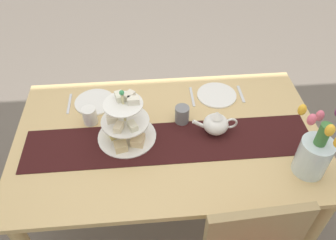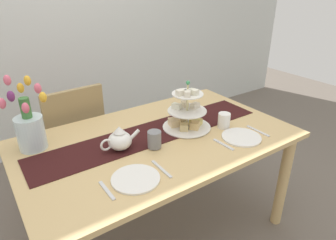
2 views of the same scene
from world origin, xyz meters
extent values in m
plane|color=#6B6056|center=(0.00, 0.00, 0.00)|extent=(8.00, 8.00, 0.00)
cube|color=silver|center=(0.00, 1.58, 1.30)|extent=(6.00, 0.08, 2.60)
cube|color=tan|center=(0.00, 0.00, 0.71)|extent=(1.59, 0.96, 0.03)
cylinder|color=tan|center=(0.73, -0.41, 0.35)|extent=(0.07, 0.07, 0.70)
cylinder|color=tan|center=(-0.73, 0.41, 0.35)|extent=(0.07, 0.07, 0.70)
cylinder|color=tan|center=(0.73, 0.41, 0.35)|extent=(0.07, 0.07, 0.70)
cylinder|color=#9C8254|center=(-0.14, 0.97, 0.21)|extent=(0.04, 0.04, 0.41)
cylinder|color=#9C8254|center=(-0.49, 0.95, 0.21)|extent=(0.04, 0.04, 0.41)
cylinder|color=#9C8254|center=(-0.12, 0.61, 0.21)|extent=(0.04, 0.04, 0.41)
cylinder|color=#9C8254|center=(-0.48, 0.59, 0.21)|extent=(0.04, 0.04, 0.41)
cube|color=red|center=(-0.31, 0.78, 0.43)|extent=(0.44, 0.44, 0.05)
cube|color=#9C8254|center=(-0.30, 0.59, 0.69)|extent=(0.42, 0.06, 0.45)
cube|color=black|center=(0.00, 0.06, 0.73)|extent=(1.46, 0.28, 0.00)
cylinder|color=beige|center=(0.22, 0.00, 0.87)|extent=(0.01, 0.01, 0.28)
cylinder|color=white|center=(0.22, 0.00, 0.74)|extent=(0.30, 0.30, 0.01)
cylinder|color=white|center=(0.22, 0.00, 0.85)|extent=(0.24, 0.24, 0.01)
cylinder|color=white|center=(0.22, 0.00, 0.96)|extent=(0.19, 0.19, 0.01)
cube|color=#E3D275|center=(0.28, -0.01, 0.76)|extent=(0.08, 0.09, 0.04)
cube|color=beige|center=(0.24, 0.09, 0.76)|extent=(0.07, 0.07, 0.04)
cube|color=beige|center=(0.16, 0.06, 0.76)|extent=(0.08, 0.08, 0.04)
cube|color=#D3BB7C|center=(0.17, -0.03, 0.76)|extent=(0.07, 0.07, 0.04)
cube|color=#E7C27D|center=(0.24, -0.05, 0.76)|extent=(0.08, 0.08, 0.04)
cube|color=beige|center=(0.28, 0.00, 0.86)|extent=(0.06, 0.05, 0.03)
cube|color=beige|center=(0.24, 0.06, 0.86)|extent=(0.05, 0.06, 0.03)
cube|color=silver|center=(0.18, 0.06, 0.86)|extent=(0.06, 0.07, 0.03)
cube|color=silver|center=(0.17, 0.00, 0.97)|extent=(0.06, 0.04, 0.03)
cube|color=beige|center=(0.19, -0.04, 0.97)|extent=(0.06, 0.07, 0.03)
cube|color=silver|center=(0.23, -0.04, 0.97)|extent=(0.05, 0.06, 0.03)
sphere|color=#389356|center=(0.22, 0.00, 1.02)|extent=(0.02, 0.02, 0.02)
ellipsoid|color=white|center=(-0.24, 0.00, 0.78)|extent=(0.13, 0.13, 0.10)
cone|color=white|center=(-0.24, 0.00, 0.85)|extent=(0.06, 0.06, 0.04)
cylinder|color=white|center=(-0.15, 0.00, 0.79)|extent=(0.07, 0.02, 0.06)
torus|color=white|center=(-0.32, 0.00, 0.78)|extent=(0.07, 0.01, 0.07)
cylinder|color=silver|center=(-0.63, 0.28, 0.82)|extent=(0.15, 0.15, 0.19)
cylinder|color=#3D7538|center=(-0.63, 0.28, 0.96)|extent=(0.05, 0.05, 0.12)
ellipsoid|color=#E5607A|center=(-0.55, 0.28, 1.06)|extent=(0.04, 0.04, 0.06)
ellipsoid|color=yellow|center=(-0.58, 0.37, 1.09)|extent=(0.04, 0.04, 0.06)
ellipsoid|color=yellow|center=(-0.62, 0.39, 1.04)|extent=(0.04, 0.04, 0.06)
ellipsoid|color=#E5607A|center=(-0.68, 0.35, 1.11)|extent=(0.04, 0.04, 0.06)
ellipsoid|color=#E5607A|center=(-0.73, 0.27, 1.02)|extent=(0.04, 0.04, 0.06)
ellipsoid|color=#6B2860|center=(-0.69, 0.24, 1.06)|extent=(0.04, 0.04, 0.06)
ellipsoid|color=#E5607A|center=(-0.64, 0.20, 1.00)|extent=(0.04, 0.04, 0.06)
ellipsoid|color=yellow|center=(-0.55, 0.20, 1.04)|extent=(0.04, 0.04, 0.06)
cylinder|color=white|center=(-0.31, -0.29, 0.73)|extent=(0.23, 0.23, 0.01)
cube|color=silver|center=(-0.45, -0.29, 0.73)|extent=(0.02, 0.15, 0.01)
cube|color=silver|center=(-0.16, -0.29, 0.73)|extent=(0.02, 0.17, 0.01)
cylinder|color=white|center=(0.40, -0.29, 0.73)|extent=(0.23, 0.23, 0.01)
cube|color=silver|center=(0.25, -0.29, 0.73)|extent=(0.02, 0.15, 0.01)
cube|color=silver|center=(0.54, -0.29, 0.73)|extent=(0.02, 0.17, 0.01)
cylinder|color=slate|center=(-0.08, -0.09, 0.78)|extent=(0.08, 0.08, 0.09)
cylinder|color=white|center=(0.41, -0.13, 0.78)|extent=(0.08, 0.08, 0.09)
camera|label=1|loc=(0.11, 1.20, 2.00)|focal=35.89mm
camera|label=2|loc=(-0.83, -1.31, 1.58)|focal=32.05mm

